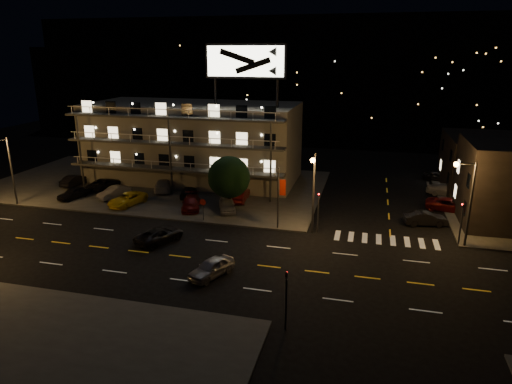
% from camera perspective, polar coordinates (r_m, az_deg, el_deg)
% --- Properties ---
extents(ground, '(140.00, 140.00, 0.00)m').
position_cam_1_polar(ground, '(40.11, -6.85, -8.29)').
color(ground, black).
rests_on(ground, ground).
extents(curb_nw, '(44.00, 24.00, 0.15)m').
position_cam_1_polar(curb_nw, '(62.65, -12.34, 0.95)').
color(curb_nw, '#3A3B38').
rests_on(curb_nw, ground).
extents(motel, '(28.00, 13.80, 18.10)m').
position_cam_1_polar(motel, '(63.23, -7.77, 6.26)').
color(motel, gray).
rests_on(motel, ground).
extents(side_bldg_back, '(14.06, 12.00, 7.00)m').
position_cam_1_polar(side_bldg_back, '(65.30, 28.60, 2.99)').
color(side_bldg_back, black).
rests_on(side_bldg_back, ground).
extents(hill_backdrop, '(120.00, 25.00, 24.00)m').
position_cam_1_polar(hill_backdrop, '(104.42, 3.63, 14.08)').
color(hill_backdrop, black).
rests_on(hill_backdrop, ground).
extents(streetlight_nw, '(0.44, 1.92, 8.00)m').
position_cam_1_polar(streetlight_nw, '(58.60, -28.57, 3.05)').
color(streetlight_nw, '#2D2D30').
rests_on(streetlight_nw, ground).
extents(streetlight_nc, '(0.44, 1.92, 8.00)m').
position_cam_1_polar(streetlight_nc, '(43.64, 7.19, 0.80)').
color(streetlight_nc, '#2D2D30').
rests_on(streetlight_nc, ground).
extents(streetlight_ne, '(1.92, 0.44, 8.00)m').
position_cam_1_polar(streetlight_ne, '(44.57, 24.90, -0.35)').
color(streetlight_ne, '#2D2D30').
rests_on(streetlight_ne, ground).
extents(signal_nw, '(0.20, 0.27, 4.60)m').
position_cam_1_polar(signal_nw, '(44.84, 7.80, -1.98)').
color(signal_nw, '#2D2D30').
rests_on(signal_nw, ground).
extents(signal_sw, '(0.20, 0.27, 4.60)m').
position_cam_1_polar(signal_sw, '(29.44, 3.80, -12.60)').
color(signal_sw, '#2D2D30').
rests_on(signal_sw, ground).
extents(signal_ne, '(0.27, 0.20, 4.60)m').
position_cam_1_polar(signal_ne, '(45.45, 24.31, -3.14)').
color(signal_ne, '#2D2D30').
rests_on(signal_ne, ground).
extents(banner_north, '(0.83, 0.16, 6.40)m').
position_cam_1_polar(banner_north, '(45.04, 2.88, -0.60)').
color(banner_north, '#2D2D30').
rests_on(banner_north, ground).
extents(stop_sign, '(0.91, 0.11, 2.61)m').
position_cam_1_polar(stop_sign, '(47.89, -6.64, -1.76)').
color(stop_sign, '#2D2D30').
rests_on(stop_sign, ground).
extents(tree, '(4.85, 4.67, 6.11)m').
position_cam_1_polar(tree, '(50.30, -3.43, 1.72)').
color(tree, black).
rests_on(tree, curb_nw).
extents(lot_car_0, '(2.70, 4.28, 1.36)m').
position_cam_1_polar(lot_car_0, '(59.22, -21.87, -0.10)').
color(lot_car_0, black).
rests_on(lot_car_0, curb_nw).
extents(lot_car_1, '(2.96, 4.38, 1.37)m').
position_cam_1_polar(lot_car_1, '(57.78, -17.32, -0.03)').
color(lot_car_1, gray).
rests_on(lot_car_1, curb_nw).
extents(lot_car_2, '(3.49, 5.38, 1.38)m').
position_cam_1_polar(lot_car_2, '(54.65, -15.79, -0.86)').
color(lot_car_2, yellow).
rests_on(lot_car_2, curb_nw).
extents(lot_car_3, '(3.34, 5.14, 1.38)m').
position_cam_1_polar(lot_car_3, '(51.87, -8.12, -1.33)').
color(lot_car_3, '#4F0C0B').
rests_on(lot_car_3, curb_nw).
extents(lot_car_4, '(3.09, 4.51, 1.43)m').
position_cam_1_polar(lot_car_4, '(50.75, -3.63, -1.58)').
color(lot_car_4, gray).
rests_on(lot_car_4, curb_nw).
extents(lot_car_5, '(1.82, 4.40, 1.42)m').
position_cam_1_polar(lot_car_5, '(64.85, -21.71, 1.38)').
color(lot_car_5, black).
rests_on(lot_car_5, curb_nw).
extents(lot_car_6, '(2.84, 5.14, 1.36)m').
position_cam_1_polar(lot_car_6, '(61.98, -18.43, 1.01)').
color(lot_car_6, black).
rests_on(lot_car_6, curb_nw).
extents(lot_car_7, '(3.61, 5.46, 1.47)m').
position_cam_1_polar(lot_car_7, '(59.18, -11.49, 0.87)').
color(lot_car_7, gray).
rests_on(lot_car_7, curb_nw).
extents(lot_car_8, '(2.34, 4.16, 1.33)m').
position_cam_1_polar(lot_car_8, '(56.05, -8.48, 0.04)').
color(lot_car_8, black).
rests_on(lot_car_8, curb_nw).
extents(lot_car_9, '(1.95, 4.72, 1.52)m').
position_cam_1_polar(lot_car_9, '(53.99, -2.03, -0.34)').
color(lot_car_9, '#4F0C0B').
rests_on(lot_car_9, curb_nw).
extents(side_car_0, '(4.58, 2.37, 1.44)m').
position_cam_1_polar(side_car_0, '(50.07, 20.42, -3.12)').
color(side_car_0, black).
rests_on(side_car_0, ground).
extents(side_car_1, '(5.46, 3.36, 1.41)m').
position_cam_1_polar(side_car_1, '(55.52, 23.03, -1.48)').
color(side_car_1, '#4F0C0B').
rests_on(side_car_1, ground).
extents(side_car_2, '(4.82, 2.22, 1.37)m').
position_cam_1_polar(side_car_2, '(61.48, 22.67, 0.28)').
color(side_car_2, gray).
rests_on(side_car_2, ground).
extents(side_car_3, '(4.01, 2.68, 1.27)m').
position_cam_1_polar(side_car_3, '(67.68, 21.68, 1.81)').
color(side_car_3, black).
rests_on(side_car_3, ground).
extents(road_car_east, '(3.26, 4.54, 1.43)m').
position_cam_1_polar(road_car_east, '(36.88, -5.60, -9.40)').
color(road_car_east, gray).
rests_on(road_car_east, ground).
extents(road_car_west, '(4.04, 5.35, 1.35)m').
position_cam_1_polar(road_car_west, '(43.89, -11.97, -5.28)').
color(road_car_west, black).
rests_on(road_car_west, ground).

